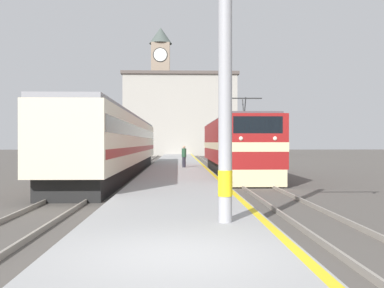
# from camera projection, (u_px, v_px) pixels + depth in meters

# --- Properties ---
(ground_plane) EXTENTS (200.00, 200.00, 0.00)m
(ground_plane) POSITION_uv_depth(u_px,v_px,m) (178.00, 168.00, 37.36)
(ground_plane) COLOR #514C47
(platform) EXTENTS (4.40, 140.00, 0.33)m
(platform) POSITION_uv_depth(u_px,v_px,m) (178.00, 170.00, 32.36)
(platform) COLOR #999999
(platform) RESTS_ON ground
(rail_track_near) EXTENTS (2.84, 140.00, 0.16)m
(rail_track_near) POSITION_uv_depth(u_px,v_px,m) (230.00, 172.00, 32.48)
(rail_track_near) COLOR #514C47
(rail_track_near) RESTS_ON ground
(rail_track_far) EXTENTS (2.83, 140.00, 0.16)m
(rail_track_far) POSITION_uv_depth(u_px,v_px,m) (123.00, 172.00, 32.24)
(rail_track_far) COLOR #514C47
(rail_track_far) RESTS_ON ground
(locomotive_train) EXTENTS (2.92, 17.88, 4.69)m
(locomotive_train) POSITION_uv_depth(u_px,v_px,m) (234.00, 146.00, 29.70)
(locomotive_train) COLOR black
(locomotive_train) RESTS_ON ground
(passenger_train) EXTENTS (2.92, 30.19, 3.89)m
(passenger_train) POSITION_uv_depth(u_px,v_px,m) (120.00, 144.00, 30.28)
(passenger_train) COLOR black
(passenger_train) RESTS_ON ground
(catenary_mast) EXTENTS (2.94, 0.34, 7.22)m
(catenary_mast) POSITION_uv_depth(u_px,v_px,m) (229.00, 69.00, 10.38)
(catenary_mast) COLOR #9E9EA3
(catenary_mast) RESTS_ON platform
(person_on_platform) EXTENTS (0.34, 0.34, 1.61)m
(person_on_platform) POSITION_uv_depth(u_px,v_px,m) (184.00, 156.00, 33.33)
(person_on_platform) COLOR #23232D
(person_on_platform) RESTS_ON platform
(clock_tower) EXTENTS (4.27, 4.27, 23.81)m
(clock_tower) POSITION_uv_depth(u_px,v_px,m) (161.00, 87.00, 84.33)
(clock_tower) COLOR gray
(clock_tower) RESTS_ON ground
(station_building) EXTENTS (19.02, 7.00, 13.65)m
(station_building) POSITION_uv_depth(u_px,v_px,m) (180.00, 114.00, 74.94)
(station_building) COLOR #A8A399
(station_building) RESTS_ON ground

